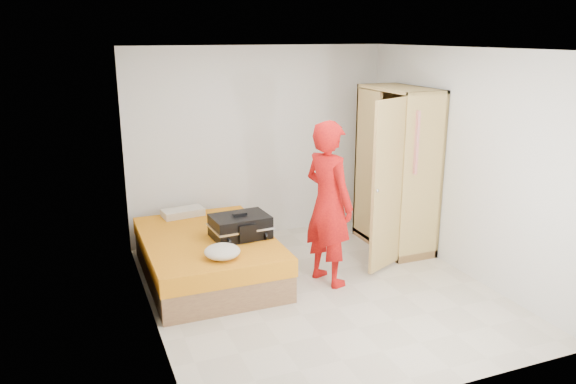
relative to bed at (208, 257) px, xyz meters
name	(u,v)px	position (x,y,z in m)	size (l,w,h in m)	color
room	(321,177)	(1.05, -0.81, 1.05)	(4.00, 4.02, 2.60)	beige
bed	(208,257)	(0.00, 0.00, 0.00)	(1.42, 2.02, 0.50)	#9C7446
wardrobe	(396,174)	(2.50, 0.03, 0.75)	(1.12, 1.43, 2.10)	#D8BF69
person	(328,204)	(1.24, -0.62, 0.68)	(0.68, 0.44, 1.86)	red
suitcase	(240,226)	(0.35, -0.15, 0.37)	(0.68, 0.53, 0.28)	black
round_cushion	(222,252)	(-0.01, -0.69, 0.32)	(0.38, 0.38, 0.14)	silver
pillow	(183,212)	(-0.10, 0.85, 0.30)	(0.51, 0.26, 0.09)	silver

